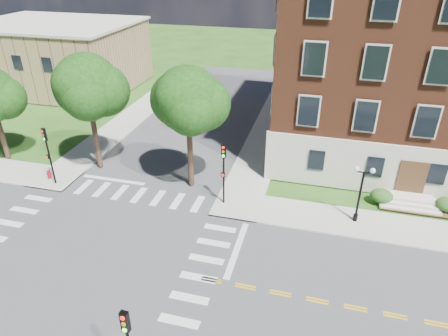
% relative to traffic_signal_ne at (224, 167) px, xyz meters
% --- Properties ---
extents(ground, '(160.00, 160.00, 0.00)m').
position_rel_traffic_signal_ne_xyz_m(ground, '(-6.67, -7.76, -3.19)').
color(ground, '#224914').
rests_on(ground, ground).
extents(road_ew, '(90.00, 12.00, 0.01)m').
position_rel_traffic_signal_ne_xyz_m(road_ew, '(-6.67, -7.76, -3.18)').
color(road_ew, '#3D3D3F').
rests_on(road_ew, ground).
extents(road_ns, '(12.00, 90.00, 0.01)m').
position_rel_traffic_signal_ne_xyz_m(road_ns, '(-6.67, -7.76, -3.18)').
color(road_ns, '#3D3D3F').
rests_on(road_ns, ground).
extents(sidewalk_ne, '(34.00, 34.00, 0.12)m').
position_rel_traffic_signal_ne_xyz_m(sidewalk_ne, '(8.70, 7.62, -3.13)').
color(sidewalk_ne, '#9E9B93').
rests_on(sidewalk_ne, ground).
extents(sidewalk_nw, '(34.00, 34.00, 0.12)m').
position_rel_traffic_signal_ne_xyz_m(sidewalk_nw, '(-22.05, 7.62, -3.13)').
color(sidewalk_nw, '#9E9B93').
rests_on(sidewalk_nw, ground).
extents(crosswalk_east, '(2.20, 10.20, 0.02)m').
position_rel_traffic_signal_ne_xyz_m(crosswalk_east, '(0.53, -7.76, -3.19)').
color(crosswalk_east, silver).
rests_on(crosswalk_east, ground).
extents(stop_bar_east, '(0.40, 5.50, 0.00)m').
position_rel_traffic_signal_ne_xyz_m(stop_bar_east, '(2.13, -4.76, -3.19)').
color(stop_bar_east, silver).
rests_on(stop_bar_east, ground).
extents(secondary_building, '(20.40, 15.40, 8.30)m').
position_rel_traffic_signal_ne_xyz_m(secondary_building, '(-28.67, 22.24, 1.09)').
color(secondary_building, '#998354').
rests_on(secondary_building, ground).
extents(tree_c, '(5.19, 5.19, 9.77)m').
position_rel_traffic_signal_ne_xyz_m(tree_c, '(-11.83, 2.72, 4.08)').
color(tree_c, black).
rests_on(tree_c, ground).
extents(tree_d, '(4.90, 4.90, 9.61)m').
position_rel_traffic_signal_ne_xyz_m(tree_d, '(-3.16, 1.86, 4.05)').
color(tree_d, black).
rests_on(tree_d, ground).
extents(traffic_signal_ne, '(0.33, 0.36, 4.80)m').
position_rel_traffic_signal_ne_xyz_m(traffic_signal_ne, '(0.00, 0.00, 0.00)').
color(traffic_signal_ne, black).
rests_on(traffic_signal_ne, ground).
extents(traffic_signal_nw, '(0.38, 0.46, 4.80)m').
position_rel_traffic_signal_ne_xyz_m(traffic_signal_nw, '(-13.85, -0.79, 0.00)').
color(traffic_signal_nw, black).
rests_on(traffic_signal_nw, ground).
extents(twin_lamp_west, '(1.36, 0.36, 4.23)m').
position_rel_traffic_signal_ne_xyz_m(twin_lamp_west, '(9.44, 0.20, -0.66)').
color(twin_lamp_west, black).
rests_on(twin_lamp_west, ground).
extents(fire_hydrant, '(0.35, 0.35, 0.75)m').
position_rel_traffic_signal_ne_xyz_m(fire_hydrant, '(-14.82, -0.21, -2.72)').
color(fire_hydrant, '#A10C18').
rests_on(fire_hydrant, ground).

